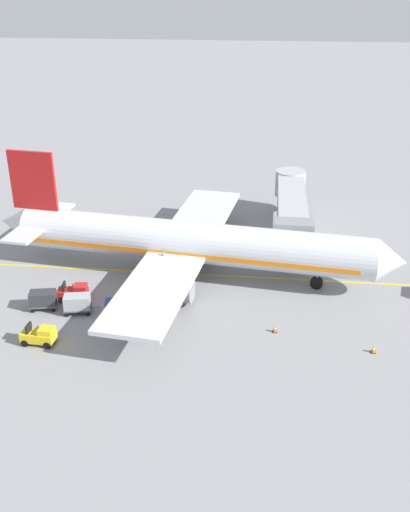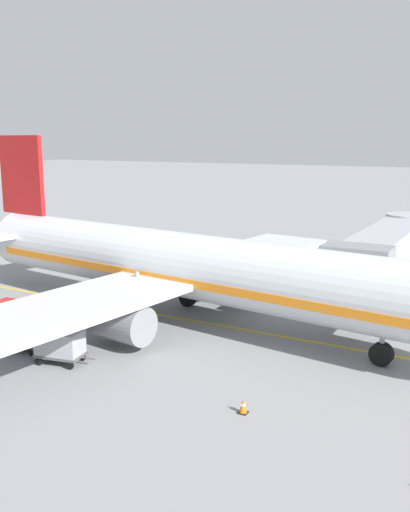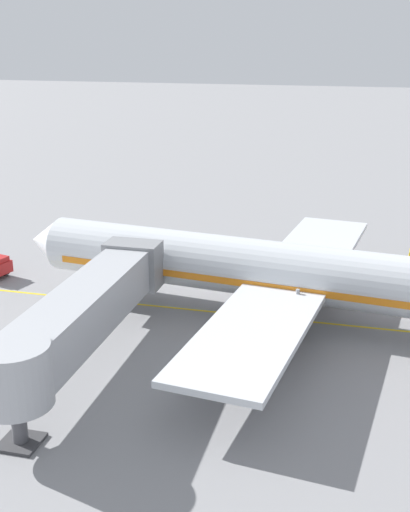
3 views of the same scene
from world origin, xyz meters
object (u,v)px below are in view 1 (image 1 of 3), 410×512
jet_bridge (292,206)px  safety_cone_nose_left (275,329)px  baggage_cart_tail_end (43,299)px  baggage_cart_second_in_train (119,307)px  baggage_tug_lead (39,335)px  baggage_cart_front (152,312)px  baggage_tug_trailing (74,292)px  safety_cone_nose_right (373,349)px  parked_airliner (189,243)px  baggage_cart_third_in_train (77,303)px  ground_crew_wing_walker (142,280)px

jet_bridge → safety_cone_nose_left: 18.70m
jet_bridge → baggage_cart_tail_end: jet_bridge is taller
jet_bridge → baggage_cart_second_in_train: jet_bridge is taller
baggage_tug_lead → baggage_cart_second_in_train: bearing=130.2°
baggage_cart_second_in_train → safety_cone_nose_left: baggage_cart_second_in_train is taller
baggage_cart_front → baggage_tug_lead: bearing=-63.5°
jet_bridge → baggage_cart_second_in_train: bearing=-38.2°
baggage_tug_trailing → safety_cone_nose_right: size_ratio=4.42×
baggage_cart_second_in_train → safety_cone_nose_right: (2.67, 19.58, -0.66)m
jet_bridge → baggage_cart_second_in_train: size_ratio=5.95×
parked_airliner → baggage_cart_second_in_train: 9.59m
baggage_tug_trailing → baggage_cart_tail_end: baggage_tug_trailing is taller
baggage_cart_front → baggage_tug_trailing: bearing=-111.1°
baggage_cart_second_in_train → baggage_cart_third_in_train: bearing=-96.4°
baggage_cart_front → safety_cone_nose_right: bearing=82.2°
jet_bridge → baggage_cart_tail_end: (16.94, -20.39, -2.51)m
jet_bridge → baggage_tug_lead: size_ratio=6.92×
jet_bridge → ground_crew_wing_walker: bearing=-45.5°
safety_cone_nose_right → ground_crew_wing_walker: bearing=-111.9°
baggage_tug_trailing → baggage_cart_second_in_train: bearing=61.6°
baggage_tug_trailing → baggage_cart_second_in_train: baggage_tug_trailing is taller
baggage_tug_trailing → baggage_cart_third_in_train: 2.26m
jet_bridge → baggage_cart_third_in_train: jet_bridge is taller
baggage_cart_front → ground_crew_wing_walker: size_ratio=1.76×
jet_bridge → baggage_tug_trailing: size_ratio=6.79×
baggage_cart_front → baggage_cart_second_in_train: same height
baggage_cart_front → baggage_cart_second_in_train: (-0.37, -2.75, 0.00)m
jet_bridge → safety_cone_nose_left: jet_bridge is taller
jet_bridge → baggage_cart_front: size_ratio=5.95×
baggage_tug_lead → baggage_cart_tail_end: bearing=-163.1°
parked_airliner → baggage_cart_tail_end: bearing=-56.4°
baggage_cart_third_in_train → baggage_tug_trailing: bearing=-154.8°
baggage_cart_tail_end → jet_bridge: bearing=129.7°
baggage_cart_second_in_train → baggage_cart_tail_end: same height
baggage_tug_trailing → ground_crew_wing_walker: (-2.41, 5.35, 0.24)m
safety_cone_nose_left → safety_cone_nose_right: size_ratio=1.00×
parked_airliner → baggage_tug_trailing: 11.01m
ground_crew_wing_walker → baggage_cart_third_in_train: bearing=-44.7°
baggage_cart_second_in_train → baggage_cart_third_in_train: 3.55m
baggage_tug_trailing → safety_cone_nose_left: baggage_tug_trailing is taller
jet_bridge → baggage_cart_front: (18.01, -11.13, -2.51)m
baggage_cart_front → ground_crew_wing_walker: 5.53m
ground_crew_wing_walker → jet_bridge: bearing=134.5°
baggage_tug_lead → safety_cone_nose_left: baggage_tug_lead is taller
baggage_cart_front → baggage_cart_tail_end: 9.32m
baggage_cart_tail_end → safety_cone_nose_right: (3.38, 26.09, -0.66)m
jet_bridge → baggage_tug_trailing: 24.01m
parked_airliner → ground_crew_wing_walker: (3.26, -3.76, -2.23)m
ground_crew_wing_walker → baggage_cart_front: bearing=19.9°
parked_airliner → safety_cone_nose_right: parked_airliner is taller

